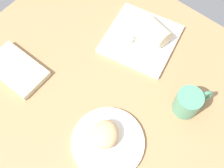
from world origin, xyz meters
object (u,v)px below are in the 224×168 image
book_stack (17,70)px  round_plate (108,142)px  breakfast_wrap (154,30)px  scone_pastry (105,134)px  square_plate (141,39)px  coffee_mug (189,102)px  sauce_cup (127,39)px

book_stack → round_plate: bearing=-179.4°
round_plate → breakfast_wrap: bearing=-72.8°
scone_pastry → book_stack: 39.83cm
breakfast_wrap → square_plate: bearing=-23.4°
round_plate → coffee_mug: 28.81cm
round_plate → breakfast_wrap: breakfast_wrap is taller
square_plate → coffee_mug: (-27.88, 12.23, 3.92)cm
round_plate → square_plate: 40.89cm
scone_pastry → book_stack: bearing=1.7°
scone_pastry → breakfast_wrap: (11.17, -40.82, 1.02)cm
scone_pastry → square_plate: size_ratio=0.38×
round_plate → scone_pastry: size_ratio=2.46×
book_stack → sauce_cup: bearing=-124.1°
round_plate → scone_pastry: 3.70cm
breakfast_wrap → book_stack: 50.94cm
scone_pastry → sauce_cup: size_ratio=2.05×
scone_pastry → book_stack: scone_pastry is taller
book_stack → scone_pastry: bearing=-178.3°
book_stack → coffee_mug: (-53.87, -26.10, 3.58)cm
round_plate → breakfast_wrap: 43.71cm
round_plate → scone_pastry: bearing=-24.2°
round_plate → square_plate: (15.39, -37.88, 0.10)cm
sauce_cup → coffee_mug: bearing=166.2°
square_plate → book_stack: book_stack is taller
scone_pastry → breakfast_wrap: 42.34cm
square_plate → breakfast_wrap: 6.10cm
round_plate → coffee_mug: bearing=-116.0°
round_plate → square_plate: bearing=-67.9°
coffee_mug → square_plate: bearing=-23.7°
round_plate → square_plate: square_plate is taller
square_plate → sauce_cup: sauce_cup is taller
scone_pastry → square_plate: (13.72, -37.14, -3.12)cm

